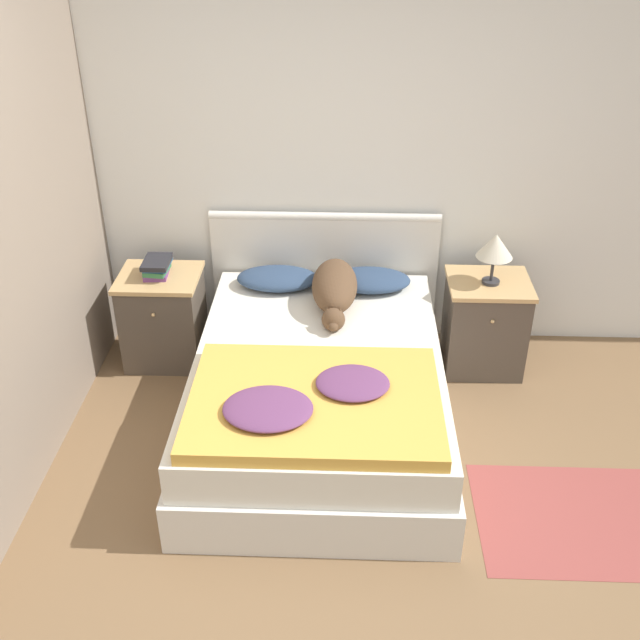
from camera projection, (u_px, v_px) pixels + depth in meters
ground_plane at (300, 564)px, 3.56m from camera, size 16.00×16.00×0.00m
wall_back at (318, 157)px, 4.72m from camera, size 9.00×0.06×2.55m
wall_side_left at (27, 223)px, 3.85m from camera, size 0.06×3.10×2.55m
bed at (319, 391)px, 4.31m from camera, size 1.43×2.00×0.51m
headboard at (325, 274)px, 5.07m from camera, size 1.51×0.06×0.93m
nightstand_left at (164, 318)px, 4.90m from camera, size 0.52×0.46×0.63m
nightstand_right at (484, 324)px, 4.83m from camera, size 0.52×0.46×0.63m
pillow_left at (278, 278)px, 4.83m from camera, size 0.53×0.32×0.11m
pillow_right at (370, 280)px, 4.81m from camera, size 0.53×0.32×0.11m
quilt at (313, 401)px, 3.73m from camera, size 1.26×0.92×0.13m
dog at (335, 288)px, 4.61m from camera, size 0.28×0.80×0.24m
book_stack at (157, 267)px, 4.71m from camera, size 0.17×0.23×0.11m
table_lamp at (495, 247)px, 4.53m from camera, size 0.22×0.22×0.33m
rug at (586, 519)px, 3.80m from camera, size 1.11×0.78×0.00m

